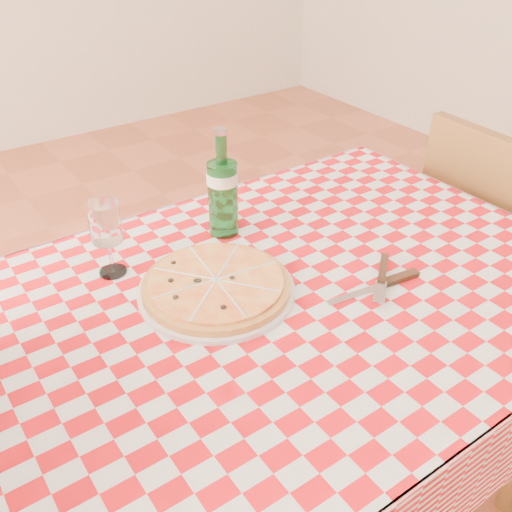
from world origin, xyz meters
The scene contains 7 objects.
dining_table centered at (0.00, 0.00, 0.66)m, with size 1.20×0.80×0.75m.
tablecloth centered at (0.00, 0.00, 0.75)m, with size 1.30×0.90×0.01m, color #B30B11.
chair_near centered at (0.86, 0.08, 0.51)m, with size 0.42×0.42×0.89m.
pizza_plate centered at (-0.11, 0.07, 0.78)m, with size 0.31×0.31×0.04m, color #C48641, non-canonical shape.
water_bottle centered at (0.03, 0.26, 0.88)m, with size 0.07×0.07×0.25m, color #175F25, non-canonical shape.
wine_glass centered at (-0.25, 0.25, 0.84)m, with size 0.06×0.06×0.16m, color silver, non-canonical shape.
cutlery centered at (0.17, -0.10, 0.77)m, with size 0.23×0.19×0.03m, color silver, non-canonical shape.
Camera 1 is at (-0.56, -0.71, 1.44)m, focal length 40.00 mm.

